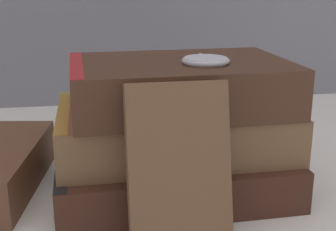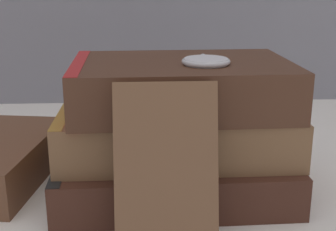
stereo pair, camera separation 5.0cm
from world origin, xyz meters
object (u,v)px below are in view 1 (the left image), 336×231
at_px(reading_glasses, 87,135).
at_px(book_flat_bottom, 167,171).
at_px(book_flat_top, 175,85).
at_px(book_leaning_front, 178,172).
at_px(book_flat_middle, 168,127).
at_px(pocket_watch, 206,60).

bearing_deg(reading_glasses, book_flat_bottom, -48.67).
distance_m(book_flat_top, book_leaning_front, 0.11).
bearing_deg(book_leaning_front, book_flat_middle, 84.58).
bearing_deg(book_flat_bottom, reading_glasses, 112.61).
xyz_separation_m(book_leaning_front, reading_glasses, (-0.08, 0.28, -0.06)).
distance_m(book_flat_top, reading_glasses, 0.23).
bearing_deg(book_leaning_front, book_flat_bottom, 85.68).
height_order(book_leaning_front, pocket_watch, pocket_watch).
bearing_deg(pocket_watch, book_leaning_front, -116.54).
height_order(book_flat_middle, book_leaning_front, book_leaning_front).
distance_m(book_flat_top, pocket_watch, 0.04).
xyz_separation_m(book_flat_top, book_leaning_front, (-0.02, -0.10, -0.05)).
xyz_separation_m(book_flat_bottom, pocket_watch, (0.03, -0.02, 0.12)).
distance_m(book_flat_bottom, pocket_watch, 0.12).
xyz_separation_m(book_flat_middle, book_leaning_front, (-0.01, -0.11, -0.00)).
relative_size(book_flat_middle, reading_glasses, 2.31).
height_order(book_flat_bottom, pocket_watch, pocket_watch).
height_order(book_leaning_front, reading_glasses, book_leaning_front).
distance_m(book_flat_bottom, book_flat_middle, 0.05).
distance_m(book_flat_bottom, reading_glasses, 0.20).
xyz_separation_m(book_flat_middle, reading_glasses, (-0.09, 0.17, -0.06)).
xyz_separation_m(pocket_watch, reading_glasses, (-0.12, 0.20, -0.14)).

